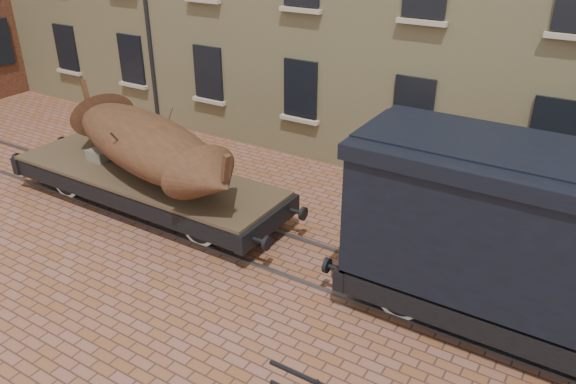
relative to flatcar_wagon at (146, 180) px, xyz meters
The scene contains 5 objects.
ground 4.20m from the flatcar_wagon, ahead, with size 90.00×90.00×0.00m, color brown.
rail_track 4.19m from the flatcar_wagon, ahead, with size 30.00×1.52×0.06m.
flatcar_wagon is the anchor object (origin of this frame).
iron_boat 1.08m from the flatcar_wagon, ahead, with size 7.07×3.77×1.69m.
goods_van 9.13m from the flatcar_wagon, ahead, with size 6.80×2.48×3.52m.
Camera 1 is at (5.75, -9.00, 6.96)m, focal length 35.00 mm.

